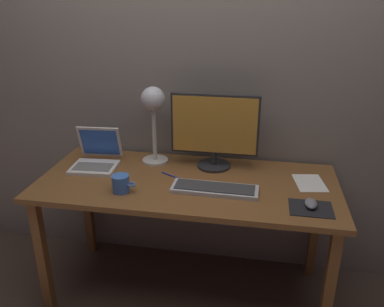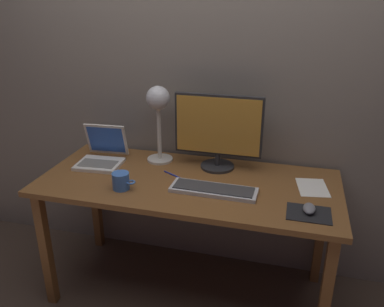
{
  "view_description": "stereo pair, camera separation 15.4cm",
  "coord_description": "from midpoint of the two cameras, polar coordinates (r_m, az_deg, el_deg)",
  "views": [
    {
      "loc": [
        0.36,
        -1.87,
        1.68
      ],
      "look_at": [
        0.04,
        -0.05,
        0.92
      ],
      "focal_mm": 36.8,
      "sensor_mm": 36.0,
      "label": 1
    },
    {
      "loc": [
        0.51,
        -1.83,
        1.68
      ],
      "look_at": [
        0.04,
        -0.05,
        0.92
      ],
      "focal_mm": 36.8,
      "sensor_mm": 36.0,
      "label": 2
    }
  ],
  "objects": [
    {
      "name": "coffee_mug",
      "position": [
        2.03,
        -8.11,
        -4.0
      ],
      "size": [
        0.12,
        0.09,
        0.09
      ],
      "color": "#3F72CC",
      "rests_on": "desk"
    },
    {
      "name": "monitor",
      "position": [
        2.2,
        5.84,
        3.48
      ],
      "size": [
        0.49,
        0.19,
        0.43
      ],
      "color": "#28282B",
      "rests_on": "desk"
    },
    {
      "name": "back_wall",
      "position": [
        2.32,
        4.03,
        12.92
      ],
      "size": [
        4.8,
        0.06,
        2.6
      ],
      "primitive_type": "cube",
      "color": "gray",
      "rests_on": "ground"
    },
    {
      "name": "pen",
      "position": [
        2.17,
        -0.76,
        -3.15
      ],
      "size": [
        0.13,
        0.08,
        0.01
      ],
      "primitive_type": "cylinder",
      "rotation": [
        0.0,
        1.57,
        -0.52
      ],
      "color": "#2633A5",
      "rests_on": "desk"
    },
    {
      "name": "paper_sheet_near_mouse",
      "position": [
        2.16,
        19.04,
        -4.71
      ],
      "size": [
        0.18,
        0.23,
        0.0
      ],
      "primitive_type": "cube",
      "rotation": [
        0.0,
        0.0,
        0.16
      ],
      "color": "white",
      "rests_on": "desk"
    },
    {
      "name": "desk",
      "position": [
        2.15,
        1.49,
        -5.85
      ],
      "size": [
        1.6,
        0.7,
        0.74
      ],
      "color": "brown",
      "rests_on": "ground"
    },
    {
      "name": "keyboard_main",
      "position": [
        2.0,
        5.36,
        -5.28
      ],
      "size": [
        0.44,
        0.15,
        0.03
      ],
      "color": "silver",
      "rests_on": "desk"
    },
    {
      "name": "mousepad",
      "position": [
        1.91,
        18.83,
        -8.27
      ],
      "size": [
        0.2,
        0.16,
        0.0
      ],
      "primitive_type": "cube",
      "color": "black",
      "rests_on": "desk"
    },
    {
      "name": "laptop",
      "position": [
        2.37,
        -11.02,
        0.15
      ],
      "size": [
        0.27,
        0.28,
        0.22
      ],
      "color": "silver",
      "rests_on": "desk"
    },
    {
      "name": "mouse",
      "position": [
        1.92,
        18.88,
        -7.6
      ],
      "size": [
        0.06,
        0.1,
        0.03
      ],
      "primitive_type": "ellipsoid",
      "color": "slate",
      "rests_on": "mousepad"
    },
    {
      "name": "ground_plane",
      "position": [
        2.53,
        1.33,
        -19.14
      ],
      "size": [
        4.8,
        4.8,
        0.0
      ],
      "primitive_type": "plane",
      "color": "#47382D",
      "rests_on": "ground"
    },
    {
      "name": "desk_lamp",
      "position": [
        2.26,
        -2.96,
        6.68
      ],
      "size": [
        0.15,
        0.15,
        0.45
      ],
      "color": "beige",
      "rests_on": "desk"
    }
  ]
}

